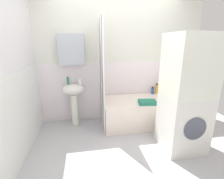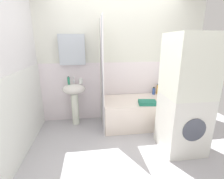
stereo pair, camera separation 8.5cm
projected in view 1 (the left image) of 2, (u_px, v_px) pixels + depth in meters
name	position (u px, v px, depth m)	size (l,w,h in m)	color
ground_plane	(132.00, 152.00, 2.46)	(4.80, 5.60, 0.04)	#B1AFB5
wall_back_tiled	(114.00, 65.00, 3.32)	(3.60, 0.18, 2.40)	silver
wall_left_tiled	(17.00, 78.00, 2.21)	(0.07, 1.81, 2.40)	silver
sink	(74.00, 95.00, 3.11)	(0.44, 0.34, 0.83)	white
faucet	(73.00, 80.00, 3.11)	(0.03, 0.12, 0.12)	silver
soap_dispenser	(68.00, 81.00, 3.03)	(0.05, 0.05, 0.16)	#247F5C
toothbrush_cup	(80.00, 81.00, 3.08)	(0.07, 0.07, 0.10)	white
bathtub	(139.00, 111.00, 3.24)	(1.44, 0.75, 0.52)	silver
shower_curtain	(102.00, 76.00, 2.92)	(0.01, 0.75, 2.00)	white
body_wash_bottle	(163.00, 89.00, 3.50)	(0.05, 0.05, 0.22)	#292131
shampoo_bottle	(157.00, 89.00, 3.50)	(0.06, 0.06, 0.22)	gold
conditioner_bottle	(153.00, 91.00, 3.48)	(0.06, 0.06, 0.16)	#34549E
towel_folded	(147.00, 102.00, 2.92)	(0.31, 0.21, 0.06)	#237059
washer_dryer_stack	(186.00, 95.00, 2.33)	(0.60, 0.57, 1.71)	silver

